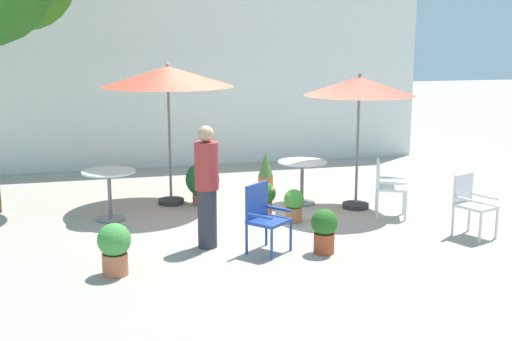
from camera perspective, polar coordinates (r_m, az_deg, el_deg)
name	(u,v)px	position (r m, az deg, el deg)	size (l,w,h in m)	color
ground_plane	(252,215)	(10.31, -0.40, -3.99)	(60.00, 60.00, 0.00)	#A39C8B
villa_facade	(202,76)	(14.34, -4.84, 8.40)	(10.18, 0.30, 3.96)	silver
patio_umbrella_0	(359,88)	(10.54, 9.21, 7.27)	(1.80, 1.80, 2.25)	#2D2D2D
patio_umbrella_1	(168,78)	(10.77, -7.88, 8.21)	(2.21, 2.21, 2.40)	#2D2D2D
cafe_table_0	(109,186)	(10.16, -12.96, -1.33)	(0.82, 0.82, 0.78)	white
cafe_table_1	(302,174)	(10.91, 4.14, -0.31)	(0.83, 0.83, 0.74)	silver
patio_chair_0	(471,201)	(9.61, 18.63, -2.60)	(0.57, 0.61, 0.89)	silver
patio_chair_1	(386,184)	(10.30, 11.55, -1.17)	(0.60, 0.58, 0.92)	white
patio_chair_2	(264,214)	(8.44, 0.69, -3.86)	(0.66, 0.65, 0.91)	#24459A
potted_plant_0	(324,229)	(8.46, 6.11, -5.20)	(0.36, 0.36, 0.60)	#B1492A
potted_plant_1	(202,181)	(10.90, -4.80, -0.98)	(0.58, 0.58, 0.73)	#A8583C
potted_plant_2	(265,198)	(10.00, 0.83, -2.44)	(0.33, 0.33, 0.58)	#C05C38
potted_plant_3	(114,247)	(7.84, -12.53, -6.66)	(0.40, 0.40, 0.64)	#C26A48
potted_plant_4	(294,204)	(9.89, 3.41, -3.03)	(0.31, 0.31, 0.51)	#BE6E42
potted_plant_5	(266,172)	(11.83, 0.87, -0.14)	(0.28, 0.28, 0.73)	#B75D2D
standing_person	(207,185)	(8.56, -4.42, -1.34)	(0.40, 0.40, 1.66)	#33333D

